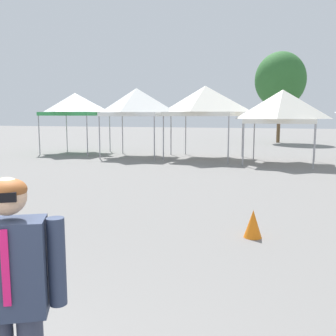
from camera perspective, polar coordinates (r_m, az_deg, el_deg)
name	(u,v)px	position (r m, az deg, el deg)	size (l,w,h in m)	color
canopy_tent_far_left	(75,104)	(22.77, -13.90, 9.34)	(3.25, 3.25, 3.48)	#9E9EA3
canopy_tent_behind_left	(137,102)	(20.16, -4.78, 9.89)	(3.16, 3.16, 3.61)	#9E9EA3
canopy_tent_far_right	(205,101)	(19.26, 5.66, 10.07)	(3.62, 3.62, 3.66)	#9E9EA3
canopy_tent_behind_center	(282,107)	(17.82, 16.94, 8.90)	(3.22, 3.22, 3.32)	#9E9EA3
person_foreground	(13,296)	(2.63, -22.45, -17.56)	(0.59, 0.41, 1.78)	#33384C
tree_behind_tents_center	(280,80)	(32.36, 16.66, 12.67)	(4.04, 4.04, 7.28)	brown
traffic_cone_lot_center	(8,201)	(9.26, -23.13, -4.62)	(0.32, 0.32, 0.48)	orange
traffic_cone_near_barrier	(253,224)	(6.90, 12.76, -8.24)	(0.32, 0.32, 0.50)	orange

